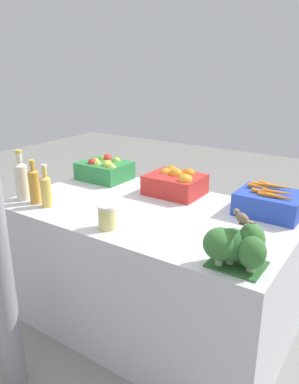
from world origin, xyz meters
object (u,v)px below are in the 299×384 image
(apple_crate, at_px, (105,169))
(sparrow_bird, at_px, (242,217))
(carrot_crate, at_px, (270,202))
(orange_crate, at_px, (176,182))
(pickle_jar, at_px, (107,217))
(broccoli_pile, at_px, (236,246))
(juice_bottle_golden, at_px, (46,189))
(juice_bottle_amber, at_px, (34,185))
(juice_bottle_cloudy, at_px, (22,179))

(apple_crate, height_order, sparrow_bird, sparrow_bird)
(carrot_crate, bearing_deg, orange_crate, 179.73)
(apple_crate, distance_m, sparrow_bird, 1.40)
(apple_crate, distance_m, pickle_jar, 0.86)
(broccoli_pile, height_order, pickle_jar, broccoli_pile)
(orange_crate, distance_m, sparrow_bird, 0.93)
(carrot_crate, distance_m, juice_bottle_golden, 1.26)
(apple_crate, distance_m, orange_crate, 0.58)
(carrot_crate, bearing_deg, broccoli_pile, -84.77)
(apple_crate, relative_size, carrot_crate, 1.00)
(apple_crate, bearing_deg, pickle_jar, -48.72)
(orange_crate, xyz_separation_m, juice_bottle_amber, (-0.61, -0.61, 0.04))
(orange_crate, height_order, carrot_crate, orange_crate)
(carrot_crate, distance_m, juice_bottle_amber, 1.35)
(orange_crate, height_order, broccoli_pile, broccoli_pile)
(juice_bottle_cloudy, height_order, juice_bottle_amber, juice_bottle_cloudy)
(orange_crate, relative_size, carrot_crate, 1.00)
(carrot_crate, xyz_separation_m, broccoli_pile, (0.06, -0.65, 0.03))
(orange_crate, bearing_deg, apple_crate, -179.35)
(carrot_crate, relative_size, pickle_jar, 2.72)
(juice_bottle_amber, height_order, juice_bottle_golden, juice_bottle_amber)
(orange_crate, xyz_separation_m, broccoli_pile, (0.66, -0.65, 0.02))
(apple_crate, height_order, pickle_jar, apple_crate)
(juice_bottle_golden, distance_m, pickle_jar, 0.49)
(apple_crate, height_order, broccoli_pile, broccoli_pile)
(juice_bottle_golden, bearing_deg, orange_crate, 50.17)
(apple_crate, bearing_deg, carrot_crate, 0.19)
(apple_crate, relative_size, orange_crate, 1.00)
(juice_bottle_cloudy, xyz_separation_m, pickle_jar, (0.70, -0.04, -0.07))
(juice_bottle_golden, bearing_deg, carrot_crate, 28.76)
(apple_crate, xyz_separation_m, broccoli_pile, (1.24, -0.64, 0.02))
(carrot_crate, distance_m, pickle_jar, 0.89)
(broccoli_pile, xyz_separation_m, juice_bottle_cloudy, (-1.38, 0.04, 0.03))
(pickle_jar, bearing_deg, apple_crate, 131.28)
(orange_crate, distance_m, juice_bottle_golden, 0.79)
(broccoli_pile, bearing_deg, apple_crate, 152.54)
(juice_bottle_golden, bearing_deg, pickle_jar, -4.90)
(juice_bottle_amber, relative_size, pickle_jar, 2.10)
(carrot_crate, bearing_deg, juice_bottle_cloudy, -155.28)
(apple_crate, bearing_deg, juice_bottle_amber, -92.37)
(orange_crate, distance_m, juice_bottle_cloudy, 0.95)
(juice_bottle_cloudy, distance_m, juice_bottle_amber, 0.11)
(sparrow_bird, bearing_deg, carrot_crate, -49.99)
(carrot_crate, height_order, broccoli_pile, broccoli_pile)
(juice_bottle_amber, bearing_deg, broccoli_pile, -1.90)
(carrot_crate, distance_m, juice_bottle_cloudy, 1.45)
(juice_bottle_golden, xyz_separation_m, pickle_jar, (0.49, -0.04, -0.04))
(carrot_crate, relative_size, broccoli_pile, 1.37)
(apple_crate, relative_size, pickle_jar, 2.72)
(broccoli_pile, bearing_deg, sparrow_bird, 71.25)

